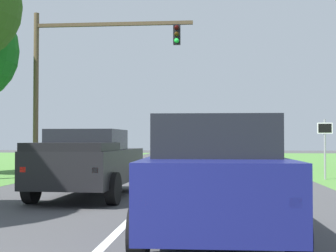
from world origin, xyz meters
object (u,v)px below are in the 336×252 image
Objects in this scene: red_suv_near at (214,175)px; keep_moving_sign at (325,141)px; pickup_truck_lead at (89,162)px; traffic_light at (77,67)px.

keep_moving_sign is at bearing 69.37° from red_suv_near.
red_suv_near is at bearing -110.63° from keep_moving_sign.
red_suv_near is 1.90× the size of keep_moving_sign.
pickup_truck_lead is (-3.39, 5.26, -0.04)m from red_suv_near.
pickup_truck_lead is 0.66× the size of traffic_light.
red_suv_near reaches higher than pickup_truck_lead.
keep_moving_sign is (4.52, 12.00, 0.52)m from red_suv_near.
keep_moving_sign is (7.91, 6.74, 0.56)m from pickup_truck_lead.
pickup_truck_lead is at bearing -72.15° from traffic_light.
keep_moving_sign is (10.74, -2.05, -3.44)m from traffic_light.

